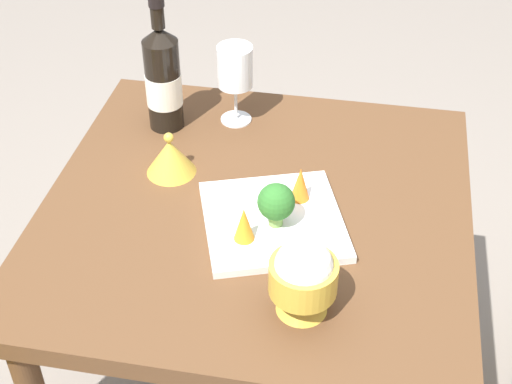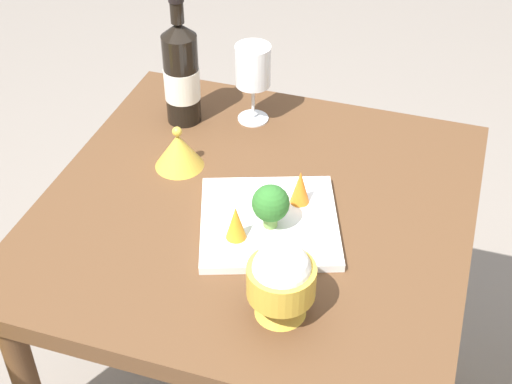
{
  "view_description": "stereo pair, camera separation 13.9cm",
  "coord_description": "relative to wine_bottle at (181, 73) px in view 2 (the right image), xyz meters",
  "views": [
    {
      "loc": [
        1.06,
        0.2,
        1.64
      ],
      "look_at": [
        0.0,
        0.0,
        0.77
      ],
      "focal_mm": 51.83,
      "sensor_mm": 36.0,
      "label": 1
    },
    {
      "loc": [
        1.03,
        0.33,
        1.64
      ],
      "look_at": [
        0.0,
        0.0,
        0.77
      ],
      "focal_mm": 51.83,
      "sensor_mm": 36.0,
      "label": 2
    }
  ],
  "objects": [
    {
      "name": "wine_glass",
      "position": [
        -0.05,
        0.15,
        0.01
      ],
      "size": [
        0.08,
        0.08,
        0.18
      ],
      "color": "white",
      "rests_on": "dining_table"
    },
    {
      "name": "serving_plate",
      "position": [
        0.28,
        0.28,
        -0.11
      ],
      "size": [
        0.32,
        0.32,
        0.02
      ],
      "rotation": [
        0.0,
        0.0,
        0.34
      ],
      "color": "white",
      "rests_on": "dining_table"
    },
    {
      "name": "rice_bowl",
      "position": [
        0.48,
        0.36,
        -0.04
      ],
      "size": [
        0.11,
        0.11,
        0.14
      ],
      "color": "gold",
      "rests_on": "dining_table"
    },
    {
      "name": "carrot_garnish_left",
      "position": [
        0.22,
        0.32,
        -0.07
      ],
      "size": [
        0.04,
        0.04,
        0.07
      ],
      "color": "orange",
      "rests_on": "serving_plate"
    },
    {
      "name": "broccoli_floret",
      "position": [
        0.3,
        0.29,
        -0.05
      ],
      "size": [
        0.07,
        0.07,
        0.09
      ],
      "color": "#729E4C",
      "rests_on": "serving_plate"
    },
    {
      "name": "dining_table",
      "position": [
        0.23,
        0.24,
        -0.21
      ],
      "size": [
        0.81,
        0.81,
        0.74
      ],
      "color": "brown",
      "rests_on": "ground_plane"
    },
    {
      "name": "rice_bowl_lid",
      "position": [
        0.16,
        0.06,
        -0.08
      ],
      "size": [
        0.1,
        0.1,
        0.09
      ],
      "color": "gold",
      "rests_on": "dining_table"
    },
    {
      "name": "wine_bottle",
      "position": [
        0.0,
        0.0,
        0.0
      ],
      "size": [
        0.08,
        0.08,
        0.3
      ],
      "color": "black",
      "rests_on": "dining_table"
    },
    {
      "name": "carrot_garnish_right",
      "position": [
        0.35,
        0.24,
        -0.07
      ],
      "size": [
        0.04,
        0.04,
        0.07
      ],
      "color": "orange",
      "rests_on": "serving_plate"
    }
  ]
}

